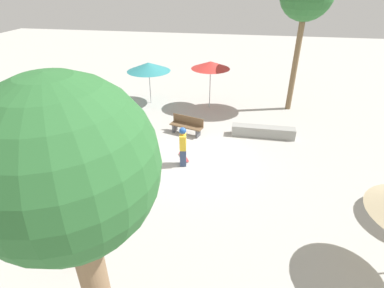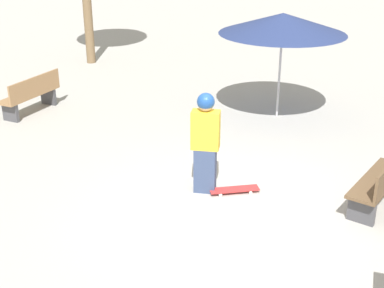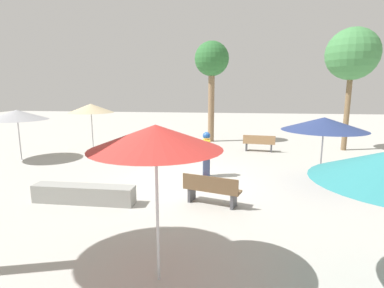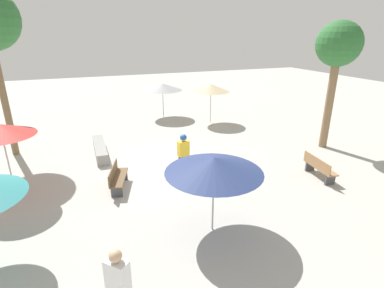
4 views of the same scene
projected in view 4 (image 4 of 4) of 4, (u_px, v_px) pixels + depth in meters
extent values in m
plane|color=#B2AFA8|center=(167.00, 171.00, 12.39)|extent=(60.00, 60.00, 0.00)
cube|color=#38476B|center=(184.00, 164.00, 12.09)|extent=(0.37, 0.29, 0.75)
cube|color=yellow|center=(183.00, 148.00, 11.85)|extent=(0.47, 0.31, 0.62)
sphere|color=tan|center=(183.00, 138.00, 11.70)|extent=(0.24, 0.24, 0.24)
sphere|color=#1E478C|center=(183.00, 138.00, 11.69)|extent=(0.27, 0.27, 0.27)
cube|color=red|center=(173.00, 174.00, 11.98)|extent=(0.80, 0.56, 0.02)
cylinder|color=silver|center=(170.00, 177.00, 11.77)|extent=(0.06, 0.05, 0.05)
cylinder|color=silver|center=(167.00, 176.00, 11.87)|extent=(0.06, 0.05, 0.05)
cylinder|color=silver|center=(179.00, 173.00, 12.12)|extent=(0.06, 0.05, 0.05)
cylinder|color=silver|center=(176.00, 172.00, 12.22)|extent=(0.06, 0.05, 0.05)
cube|color=gray|center=(100.00, 149.00, 13.93)|extent=(0.51, 2.90, 0.51)
cube|color=#47474C|center=(310.00, 166.00, 12.32)|extent=(0.40, 0.13, 0.40)
cube|color=#47474C|center=(330.00, 180.00, 11.19)|extent=(0.40, 0.13, 0.40)
cube|color=#9E754C|center=(320.00, 167.00, 11.68)|extent=(0.64, 1.64, 0.05)
cube|color=#9E754C|center=(317.00, 163.00, 11.55)|extent=(0.24, 1.59, 0.40)
cube|color=#47474C|center=(122.00, 175.00, 11.53)|extent=(0.40, 0.19, 0.40)
cube|color=#47474C|center=(117.00, 192.00, 10.36)|extent=(0.40, 0.19, 0.40)
cube|color=brown|center=(119.00, 178.00, 10.87)|extent=(0.90, 1.66, 0.05)
cube|color=brown|center=(113.00, 172.00, 10.78)|extent=(0.52, 1.54, 0.40)
cylinder|color=#B7B7BC|center=(211.00, 105.00, 18.63)|extent=(0.05, 0.05, 2.26)
cone|color=#C6B289|center=(211.00, 88.00, 18.26)|extent=(2.30, 2.30, 0.45)
cylinder|color=#B7B7BC|center=(163.00, 102.00, 19.85)|extent=(0.05, 0.05, 2.10)
cone|color=#99999E|center=(163.00, 87.00, 19.50)|extent=(2.58, 2.58, 0.44)
cylinder|color=#B7B7BC|center=(9.00, 164.00, 10.01)|extent=(0.05, 0.05, 2.50)
cone|color=red|center=(1.00, 130.00, 9.59)|extent=(2.10, 2.10, 0.39)
cylinder|color=#B7B7BC|center=(213.00, 197.00, 8.34)|extent=(0.05, 0.05, 2.12)
cone|color=navy|center=(214.00, 165.00, 7.99)|extent=(2.68, 2.68, 0.43)
cylinder|color=brown|center=(3.00, 96.00, 13.14)|extent=(0.29, 0.29, 5.51)
cylinder|color=#896B4C|center=(330.00, 101.00, 14.22)|extent=(0.37, 0.37, 4.59)
sphere|color=#2D6B33|center=(339.00, 44.00, 13.31)|extent=(2.01, 2.01, 2.01)
cube|color=white|center=(117.00, 275.00, 5.62)|extent=(0.49, 0.51, 0.64)
sphere|color=tan|center=(115.00, 256.00, 5.47)|extent=(0.25, 0.25, 0.25)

